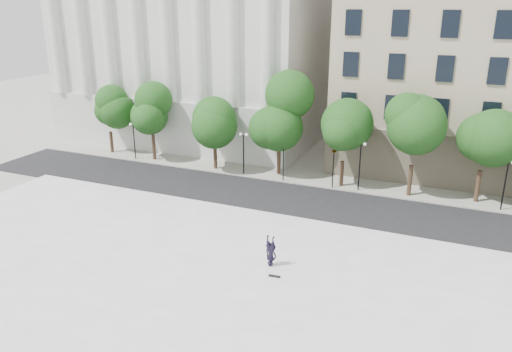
# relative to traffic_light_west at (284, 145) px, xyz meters

# --- Properties ---
(ground) EXTENTS (160.00, 160.00, 0.00)m
(ground) POSITION_rel_traffic_light_west_xyz_m (0.95, -22.30, -3.60)
(ground) COLOR #A7A59D
(ground) RESTS_ON ground
(plaza) EXTENTS (44.00, 22.00, 0.45)m
(plaza) POSITION_rel_traffic_light_west_xyz_m (0.95, -19.30, -3.38)
(plaza) COLOR white
(plaza) RESTS_ON ground
(street) EXTENTS (60.00, 8.00, 0.02)m
(street) POSITION_rel_traffic_light_west_xyz_m (0.95, -4.30, -3.59)
(street) COLOR black
(street) RESTS_ON ground
(far_sidewalk) EXTENTS (60.00, 4.00, 0.12)m
(far_sidewalk) POSITION_rel_traffic_light_west_xyz_m (0.95, 1.70, -3.54)
(far_sidewalk) COLOR #B3B0A6
(far_sidewalk) RESTS_ON ground
(building_west) EXTENTS (31.50, 27.65, 25.60)m
(building_west) POSITION_rel_traffic_light_west_xyz_m (-16.05, 16.27, 9.28)
(building_west) COLOR silver
(building_west) RESTS_ON ground
(traffic_light_west) EXTENTS (0.37, 1.55, 4.12)m
(traffic_light_west) POSITION_rel_traffic_light_west_xyz_m (0.00, 0.00, 0.00)
(traffic_light_west) COLOR black
(traffic_light_west) RESTS_ON ground
(traffic_light_east) EXTENTS (0.58, 1.67, 4.16)m
(traffic_light_east) POSITION_rel_traffic_light_west_xyz_m (4.74, 0.00, 0.05)
(traffic_light_east) COLOR black
(traffic_light_east) RESTS_ON ground
(person_lying) EXTENTS (0.88, 2.08, 0.55)m
(person_lying) POSITION_rel_traffic_light_west_xyz_m (5.13, -16.07, -2.88)
(person_lying) COLOR black
(person_lying) RESTS_ON plaza
(skateboard) EXTENTS (0.72, 0.23, 0.07)m
(skateboard) POSITION_rel_traffic_light_west_xyz_m (5.82, -17.22, -3.12)
(skateboard) COLOR black
(skateboard) RESTS_ON plaza
(street_trees) EXTENTS (47.57, 5.26, 7.87)m
(street_trees) POSITION_rel_traffic_light_west_xyz_m (4.08, 1.17, 1.53)
(street_trees) COLOR #382619
(street_trees) RESTS_ON ground
(lamp_posts) EXTENTS (36.47, 0.28, 4.52)m
(lamp_posts) POSITION_rel_traffic_light_west_xyz_m (1.35, 0.30, -0.66)
(lamp_posts) COLOR black
(lamp_posts) RESTS_ON ground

